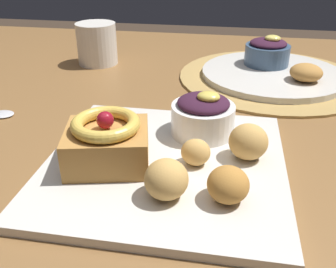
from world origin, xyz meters
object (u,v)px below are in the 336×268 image
Objects in this scene: berry_ramekin at (203,115)px; back_pastry at (306,72)px; fritter_middle at (228,184)px; fritter_back at (166,179)px; fritter_front at (248,142)px; coffee_mug at (97,44)px; front_plate at (165,164)px; back_ramekin at (267,52)px; fritter_extra at (196,152)px; cake_slice at (107,142)px; back_plate at (273,74)px.

back_pastry is (0.18, 0.24, -0.01)m from berry_ramekin.
fritter_middle is 0.96× the size of fritter_back.
coffee_mug is (-0.34, 0.39, 0.01)m from fritter_front.
front_plate is 0.45m from back_ramekin.
fritter_extra is at bearing -118.81° from back_pastry.
coffee_mug reaches higher than berry_ramekin.
cake_slice reaches higher than front_plate.
front_plate is 2.58× the size of cake_slice.
fritter_front is 0.13m from fritter_back.
berry_ramekin is at bearing 64.03° from front_plate.
cake_slice is 0.15m from berry_ramekin.
fritter_front is 0.36m from back_plate.
cake_slice is 1.24× the size of back_ramekin.
fritter_middle is at bearing -74.86° from berry_ramekin.
back_plate is 3.17× the size of coffee_mug.
berry_ramekin reaches higher than fritter_front.
fritter_back is at bearing -63.01° from coffee_mug.
fritter_middle is at bearing -100.36° from back_plate.
cake_slice reaches higher than back_pastry.
fritter_middle is 0.77× the size of back_pastry.
cake_slice is 3.18× the size of fritter_extra.
fritter_extra is (-0.00, -0.09, -0.01)m from berry_ramekin.
berry_ramekin is at bearing -112.77° from back_plate.
berry_ramekin is 0.43m from coffee_mug.
fritter_extra is (0.11, 0.02, -0.01)m from cake_slice.
front_plate is 0.11m from fritter_middle.
fritter_back is at bearing -105.44° from back_ramekin.
back_plate is (0.15, 0.45, -0.02)m from fritter_back.
fritter_middle is at bearing -57.59° from fritter_extra.
fritter_back reaches higher than front_plate.
front_plate is 6.35× the size of fritter_middle.
back_ramekin reaches higher than back_plate.
front_plate is 0.10m from berry_ramekin.
front_plate is 3.34× the size of berry_ramekin.
fritter_extra reaches higher than front_plate.
cake_slice is 0.49m from back_ramekin.
fritter_middle is (0.15, -0.05, -0.01)m from cake_slice.
fritter_extra is at bearing -157.73° from fritter_front.
cake_slice is (-0.07, -0.02, 0.04)m from front_plate.
fritter_front is 1.00× the size of fritter_back.
berry_ramekin is 0.96× the size of back_ramekin.
cake_slice is 0.40× the size of back_plate.
back_ramekin is 1.54× the size of back_pastry.
berry_ramekin reaches higher than fritter_extra.
fritter_back is (0.09, -0.06, -0.01)m from cake_slice.
coffee_mug is at bearing 110.73° from cake_slice.
fritter_middle is 0.58m from coffee_mug.
fritter_extra is 0.13× the size of back_plate.
berry_ramekin is at bearing 137.40° from fritter_front.
back_plate is 0.06m from back_ramekin.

